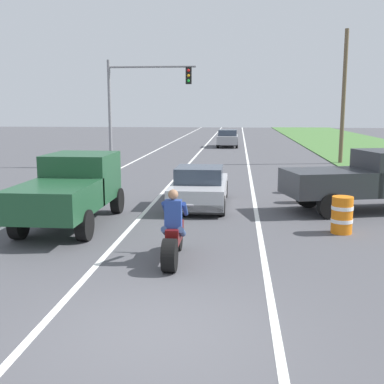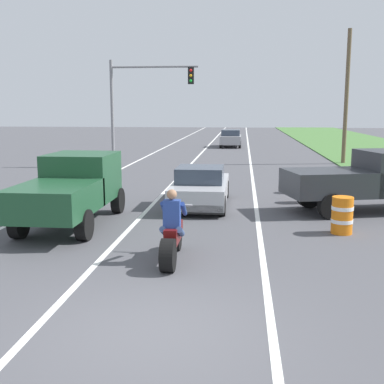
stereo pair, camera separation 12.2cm
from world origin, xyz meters
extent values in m
plane|color=#4C4C51|center=(0.00, 0.00, 0.00)|extent=(160.00, 160.00, 0.00)
cube|color=white|center=(-5.40, 20.00, 0.00)|extent=(0.14, 120.00, 0.01)
cube|color=white|center=(1.80, 20.00, 0.00)|extent=(0.14, 120.00, 0.01)
cube|color=white|center=(-1.80, 20.00, 0.00)|extent=(0.14, 120.00, 0.01)
cylinder|color=black|center=(-0.18, 2.73, 0.35)|extent=(0.28, 0.69, 0.69)
cylinder|color=black|center=(-0.18, 4.28, 0.31)|extent=(0.12, 0.63, 0.63)
cube|color=#590F0F|center=(-0.18, 3.56, 0.61)|extent=(0.28, 1.10, 0.36)
cylinder|color=#B2B2B7|center=(-0.18, 4.20, 0.68)|extent=(0.08, 0.36, 0.73)
cylinder|color=#A5A5AA|center=(-0.18, 4.18, 1.11)|extent=(0.70, 0.05, 0.05)
cube|color=navy|center=(-0.18, 3.33, 1.09)|extent=(0.36, 0.24, 0.60)
sphere|color=#9E7051|center=(-0.18, 3.33, 1.51)|extent=(0.22, 0.22, 0.22)
cylinder|color=#384C7A|center=(-0.36, 3.36, 0.69)|extent=(0.14, 0.47, 0.32)
cylinder|color=navy|center=(-0.40, 3.63, 1.14)|extent=(0.10, 0.51, 0.40)
cylinder|color=#384C7A|center=(0.00, 3.36, 0.69)|extent=(0.14, 0.47, 0.32)
cylinder|color=navy|center=(0.04, 3.63, 1.14)|extent=(0.10, 0.51, 0.40)
cube|color=#B7B7BC|center=(-0.11, 9.71, 0.53)|extent=(1.80, 4.30, 0.64)
cube|color=#333D4C|center=(-0.11, 9.51, 1.11)|extent=(1.56, 1.70, 0.52)
cube|color=black|center=(-0.11, 7.66, 0.29)|extent=(1.76, 0.20, 0.28)
cylinder|color=black|center=(-0.91, 11.31, 0.32)|extent=(0.24, 0.64, 0.64)
cylinder|color=black|center=(0.69, 11.31, 0.32)|extent=(0.24, 0.64, 0.64)
cylinder|color=black|center=(-0.91, 8.11, 0.32)|extent=(0.24, 0.64, 0.64)
cylinder|color=black|center=(0.69, 8.11, 0.32)|extent=(0.24, 0.64, 0.64)
cube|color=#1E4C2D|center=(-3.53, 7.43, 1.28)|extent=(1.90, 2.10, 1.40)
cube|color=#333D4C|center=(-3.53, 7.78, 1.67)|extent=(1.67, 0.29, 0.57)
cube|color=#1E4C2D|center=(-3.53, 5.18, 0.98)|extent=(1.90, 2.70, 0.80)
cylinder|color=black|center=(-4.40, 8.23, 0.40)|extent=(0.28, 0.80, 0.80)
cylinder|color=black|center=(-2.66, 8.23, 0.40)|extent=(0.28, 0.80, 0.80)
cylinder|color=black|center=(-4.40, 4.88, 0.40)|extent=(0.28, 0.80, 0.80)
cylinder|color=black|center=(-2.66, 4.88, 0.40)|extent=(0.28, 0.80, 0.80)
cube|color=#2D3035|center=(4.07, 8.91, 0.98)|extent=(3.10, 2.53, 0.80)
cylinder|color=black|center=(3.56, 9.67, 0.40)|extent=(0.85, 0.48, 0.80)
cylinder|color=black|center=(4.01, 7.99, 0.40)|extent=(0.85, 0.48, 0.80)
cylinder|color=gray|center=(-6.12, 20.53, 3.00)|extent=(0.18, 0.18, 6.00)
cylinder|color=gray|center=(-3.67, 20.53, 5.60)|extent=(4.91, 0.12, 0.12)
cube|color=black|center=(-1.61, 20.53, 5.10)|extent=(0.32, 0.24, 0.90)
sphere|color=red|center=(-1.61, 20.39, 5.38)|extent=(0.16, 0.16, 0.16)
sphere|color=orange|center=(-1.61, 20.39, 5.10)|extent=(0.16, 0.16, 0.16)
sphere|color=green|center=(-1.61, 20.39, 4.82)|extent=(0.16, 0.16, 0.16)
cylinder|color=brown|center=(7.41, 23.43, 3.96)|extent=(0.24, 0.24, 7.93)
cylinder|color=orange|center=(3.99, 6.27, 0.50)|extent=(0.56, 0.56, 1.00)
cylinder|color=white|center=(3.99, 6.27, 0.70)|extent=(0.58, 0.58, 0.10)
cylinder|color=white|center=(3.99, 6.27, 0.35)|extent=(0.58, 0.58, 0.10)
cylinder|color=orange|center=(3.76, 10.60, 0.50)|extent=(0.56, 0.56, 1.00)
cylinder|color=white|center=(3.76, 10.60, 0.70)|extent=(0.58, 0.58, 0.10)
cylinder|color=white|center=(3.76, 10.60, 0.35)|extent=(0.58, 0.58, 0.10)
cylinder|color=orange|center=(3.85, 12.67, 0.50)|extent=(0.56, 0.56, 1.00)
cylinder|color=white|center=(3.85, 12.67, 0.70)|extent=(0.58, 0.58, 0.10)
cylinder|color=white|center=(3.85, 12.67, 0.35)|extent=(0.58, 0.58, 0.10)
cube|color=#99999E|center=(0.24, 35.77, 0.65)|extent=(1.76, 4.00, 0.70)
cube|color=#333D4C|center=(0.24, 35.57, 1.25)|extent=(1.56, 2.00, 0.50)
cylinder|color=black|center=(-0.56, 37.17, 0.30)|extent=(0.20, 0.60, 0.60)
cylinder|color=black|center=(1.04, 37.17, 0.30)|extent=(0.20, 0.60, 0.60)
cylinder|color=black|center=(-0.56, 34.37, 0.30)|extent=(0.20, 0.60, 0.60)
cylinder|color=black|center=(1.04, 34.37, 0.30)|extent=(0.20, 0.60, 0.60)
camera|label=1|loc=(1.19, -6.73, 3.32)|focal=45.26mm
camera|label=2|loc=(1.31, -6.72, 3.32)|focal=45.26mm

